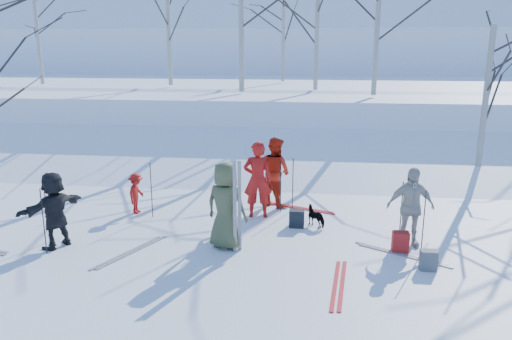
# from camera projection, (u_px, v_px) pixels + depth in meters

# --- Properties ---
(ground) EXTENTS (120.00, 120.00, 0.00)m
(ground) POSITION_uv_depth(u_px,v_px,m) (247.00, 250.00, 10.06)
(ground) COLOR white
(ground) RESTS_ON ground
(snow_ramp) EXTENTS (70.00, 9.49, 4.12)m
(snow_ramp) POSITION_uv_depth(u_px,v_px,m) (275.00, 163.00, 16.77)
(snow_ramp) COLOR white
(snow_ramp) RESTS_ON ground
(snow_plateau) EXTENTS (70.00, 18.00, 2.20)m
(snow_plateau) POSITION_uv_depth(u_px,v_px,m) (290.00, 104.00, 26.19)
(snow_plateau) COLOR white
(snow_plateau) RESTS_ON ground
(far_hill) EXTENTS (90.00, 30.00, 6.00)m
(far_hill) POSITION_uv_depth(u_px,v_px,m) (302.00, 67.00, 46.16)
(far_hill) COLOR white
(far_hill) RESTS_ON ground
(skier_olive_center) EXTENTS (1.02, 0.83, 1.80)m
(skier_olive_center) POSITION_uv_depth(u_px,v_px,m) (226.00, 205.00, 10.01)
(skier_olive_center) COLOR #444C2D
(skier_olive_center) RESTS_ON ground
(skier_red_north) EXTENTS (0.72, 0.52, 1.85)m
(skier_red_north) POSITION_uv_depth(u_px,v_px,m) (258.00, 180.00, 11.82)
(skier_red_north) COLOR #AA130F
(skier_red_north) RESTS_ON ground
(skier_redor_behind) EXTENTS (1.09, 1.07, 1.78)m
(skier_redor_behind) POSITION_uv_depth(u_px,v_px,m) (275.00, 172.00, 12.70)
(skier_redor_behind) COLOR red
(skier_redor_behind) RESTS_ON ground
(skier_red_seated) EXTENTS (0.41, 0.67, 1.00)m
(skier_red_seated) POSITION_uv_depth(u_px,v_px,m) (136.00, 193.00, 12.19)
(skier_red_seated) COLOR #AA130F
(skier_red_seated) RESTS_ON ground
(skier_cream_east) EXTENTS (1.02, 0.53, 1.66)m
(skier_cream_east) POSITION_uv_depth(u_px,v_px,m) (410.00, 207.00, 10.14)
(skier_cream_east) COLOR beige
(skier_cream_east) RESTS_ON ground
(skier_grey_west) EXTENTS (1.08, 1.52, 1.59)m
(skier_grey_west) POSITION_uv_depth(u_px,v_px,m) (54.00, 210.00, 10.07)
(skier_grey_west) COLOR black
(skier_grey_west) RESTS_ON ground
(dog) EXTENTS (0.58, 0.55, 0.47)m
(dog) POSITION_uv_depth(u_px,v_px,m) (317.00, 216.00, 11.36)
(dog) COLOR black
(dog) RESTS_ON ground
(upright_ski_left) EXTENTS (0.10, 0.17, 1.90)m
(upright_ski_left) POSITION_uv_depth(u_px,v_px,m) (235.00, 208.00, 9.72)
(upright_ski_left) COLOR silver
(upright_ski_left) RESTS_ON ground
(upright_ski_right) EXTENTS (0.11, 0.23, 1.89)m
(upright_ski_right) POSITION_uv_depth(u_px,v_px,m) (240.00, 207.00, 9.77)
(upright_ski_right) COLOR silver
(upright_ski_right) RESTS_ON ground
(ski_pair_a) EXTENTS (1.64, 2.05, 0.02)m
(ski_pair_a) POSITION_uv_depth(u_px,v_px,m) (130.00, 252.00, 9.96)
(ski_pair_a) COLOR silver
(ski_pair_a) RESTS_ON ground
(ski_pair_b) EXTENTS (0.59, 1.94, 0.02)m
(ski_pair_b) POSITION_uv_depth(u_px,v_px,m) (339.00, 284.00, 8.62)
(ski_pair_b) COLOR red
(ski_pair_b) RESTS_ON ground
(ski_pair_c) EXTENTS (1.85, 2.07, 0.02)m
(ski_pair_c) POSITION_uv_depth(u_px,v_px,m) (402.00, 254.00, 9.85)
(ski_pair_c) COLOR silver
(ski_pair_c) RESTS_ON ground
(ski_pair_e) EXTENTS (1.48, 2.04, 0.02)m
(ski_pair_e) POSITION_uv_depth(u_px,v_px,m) (299.00, 208.00, 12.65)
(ski_pair_e) COLOR red
(ski_pair_e) RESTS_ON ground
(ski_pole_a) EXTENTS (0.02, 0.02, 1.34)m
(ski_pole_a) POSITION_uv_depth(u_px,v_px,m) (293.00, 185.00, 12.30)
(ski_pole_a) COLOR black
(ski_pole_a) RESTS_ON ground
(ski_pole_b) EXTENTS (0.02, 0.02, 1.34)m
(ski_pole_b) POSITION_uv_depth(u_px,v_px,m) (401.00, 213.00, 10.26)
(ski_pole_b) COLOR black
(ski_pole_b) RESTS_ON ground
(ski_pole_c) EXTENTS (0.02, 0.02, 1.34)m
(ski_pole_c) POSITION_uv_depth(u_px,v_px,m) (43.00, 221.00, 9.77)
(ski_pole_c) COLOR black
(ski_pole_c) RESTS_ON ground
(ski_pole_d) EXTENTS (0.02, 0.02, 1.34)m
(ski_pole_d) POSITION_uv_depth(u_px,v_px,m) (281.00, 186.00, 12.19)
(ski_pole_d) COLOR black
(ski_pole_d) RESTS_ON ground
(ski_pole_e) EXTENTS (0.02, 0.02, 1.34)m
(ski_pole_e) POSITION_uv_depth(u_px,v_px,m) (423.00, 223.00, 9.68)
(ski_pole_e) COLOR black
(ski_pole_e) RESTS_ON ground
(ski_pole_f) EXTENTS (0.02, 0.02, 1.34)m
(ski_pole_f) POSITION_uv_depth(u_px,v_px,m) (47.00, 212.00, 10.34)
(ski_pole_f) COLOR black
(ski_pole_f) RESTS_ON ground
(ski_pole_g) EXTENTS (0.02, 0.02, 1.34)m
(ski_pole_g) POSITION_uv_depth(u_px,v_px,m) (151.00, 190.00, 11.86)
(ski_pole_g) COLOR black
(ski_pole_g) RESTS_ON ground
(backpack_red) EXTENTS (0.32, 0.22, 0.42)m
(backpack_red) POSITION_uv_depth(u_px,v_px,m) (400.00, 242.00, 9.96)
(backpack_red) COLOR #A21B19
(backpack_red) RESTS_ON ground
(backpack_grey) EXTENTS (0.30, 0.20, 0.38)m
(backpack_grey) POSITION_uv_depth(u_px,v_px,m) (428.00, 260.00, 9.16)
(backpack_grey) COLOR #4F5155
(backpack_grey) RESTS_ON ground
(backpack_dark) EXTENTS (0.34, 0.24, 0.40)m
(backpack_dark) POSITION_uv_depth(u_px,v_px,m) (297.00, 218.00, 11.32)
(backpack_dark) COLOR black
(backpack_dark) RESTS_ON ground
(birch_plateau_a) EXTENTS (4.51, 4.51, 5.59)m
(birch_plateau_a) POSITION_uv_depth(u_px,v_px,m) (168.00, 22.00, 22.33)
(birch_plateau_a) COLOR silver
(birch_plateau_a) RESTS_ON snow_plateau
(birch_plateau_d) EXTENTS (4.49, 4.49, 5.56)m
(birch_plateau_d) POSITION_uv_depth(u_px,v_px,m) (378.00, 17.00, 17.92)
(birch_plateau_d) COLOR silver
(birch_plateau_d) RESTS_ON snow_plateau
(birch_plateau_e) EXTENTS (4.19, 4.19, 5.12)m
(birch_plateau_e) POSITION_uv_depth(u_px,v_px,m) (317.00, 26.00, 20.06)
(birch_plateau_e) COLOR silver
(birch_plateau_e) RESTS_ON snow_plateau
(birch_plateau_g) EXTENTS (4.10, 4.10, 5.00)m
(birch_plateau_g) POSITION_uv_depth(u_px,v_px,m) (283.00, 30.00, 24.97)
(birch_plateau_g) COLOR silver
(birch_plateau_g) RESTS_ON snow_plateau
(birch_plateau_h) EXTENTS (3.77, 3.77, 4.53)m
(birch_plateau_h) POSITION_uv_depth(u_px,v_px,m) (38.00, 35.00, 23.10)
(birch_plateau_h) COLOR silver
(birch_plateau_h) RESTS_ON snow_plateau
(birch_edge_e) EXTENTS (3.80, 3.80, 4.58)m
(birch_edge_e) POSITION_uv_depth(u_px,v_px,m) (485.00, 106.00, 14.45)
(birch_edge_e) COLOR silver
(birch_edge_e) RESTS_ON ground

